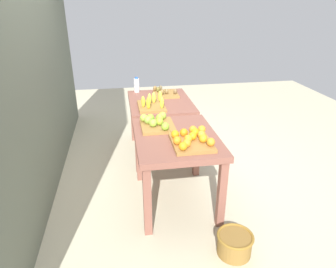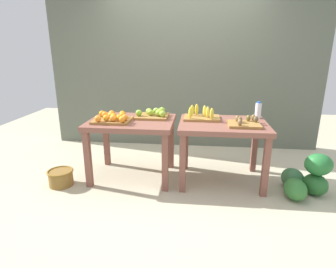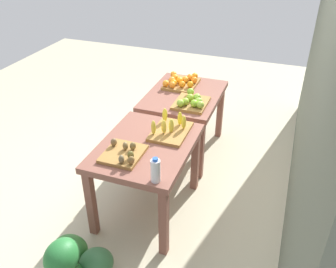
{
  "view_description": "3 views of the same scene",
  "coord_description": "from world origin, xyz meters",
  "px_view_note": "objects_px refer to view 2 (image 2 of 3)",
  "views": [
    {
      "loc": [
        -3.2,
        0.52,
        1.98
      ],
      "look_at": [
        -0.04,
        -0.01,
        0.54
      ],
      "focal_mm": 32.36,
      "sensor_mm": 36.0,
      "label": 1
    },
    {
      "loc": [
        0.26,
        -3.28,
        1.61
      ],
      "look_at": [
        -0.1,
        -0.05,
        0.61
      ],
      "focal_mm": 29.87,
      "sensor_mm": 36.0,
      "label": 2
    },
    {
      "loc": [
        3.04,
        1.11,
        2.53
      ],
      "look_at": [
        0.02,
        0.02,
        0.56
      ],
      "focal_mm": 38.89,
      "sensor_mm": 36.0,
      "label": 3
    }
  ],
  "objects_px": {
    "apple_bin": "(154,114)",
    "watermelon_pile": "(306,179)",
    "display_table_left": "(132,129)",
    "wicker_basket": "(61,177)",
    "orange_bin": "(113,118)",
    "display_table_right": "(223,131)",
    "banana_crate": "(201,116)",
    "kiwi_bin": "(244,123)",
    "water_bottle": "(258,110)"
  },
  "relations": [
    {
      "from": "water_bottle",
      "to": "wicker_basket",
      "type": "relative_size",
      "value": 0.69
    },
    {
      "from": "display_table_right",
      "to": "apple_bin",
      "type": "bearing_deg",
      "value": 169.49
    },
    {
      "from": "kiwi_bin",
      "to": "display_table_left",
      "type": "bearing_deg",
      "value": 175.63
    },
    {
      "from": "display_table_left",
      "to": "apple_bin",
      "type": "relative_size",
      "value": 2.52
    },
    {
      "from": "display_table_left",
      "to": "banana_crate",
      "type": "bearing_deg",
      "value": 9.13
    },
    {
      "from": "apple_bin",
      "to": "banana_crate",
      "type": "distance_m",
      "value": 0.61
    },
    {
      "from": "display_table_right",
      "to": "orange_bin",
      "type": "bearing_deg",
      "value": -175.44
    },
    {
      "from": "orange_bin",
      "to": "water_bottle",
      "type": "height_order",
      "value": "water_bottle"
    },
    {
      "from": "orange_bin",
      "to": "banana_crate",
      "type": "bearing_deg",
      "value": 12.92
    },
    {
      "from": "display_table_left",
      "to": "apple_bin",
      "type": "height_order",
      "value": "apple_bin"
    },
    {
      "from": "display_table_left",
      "to": "wicker_basket",
      "type": "bearing_deg",
      "value": -156.92
    },
    {
      "from": "watermelon_pile",
      "to": "banana_crate",
      "type": "bearing_deg",
      "value": 162.6
    },
    {
      "from": "display_table_right",
      "to": "wicker_basket",
      "type": "height_order",
      "value": "display_table_right"
    },
    {
      "from": "kiwi_bin",
      "to": "watermelon_pile",
      "type": "relative_size",
      "value": 0.58
    },
    {
      "from": "orange_bin",
      "to": "water_bottle",
      "type": "bearing_deg",
      "value": 12.02
    },
    {
      "from": "kiwi_bin",
      "to": "water_bottle",
      "type": "bearing_deg",
      "value": 59.82
    },
    {
      "from": "display_table_right",
      "to": "kiwi_bin",
      "type": "distance_m",
      "value": 0.29
    },
    {
      "from": "watermelon_pile",
      "to": "wicker_basket",
      "type": "distance_m",
      "value": 2.88
    },
    {
      "from": "kiwi_bin",
      "to": "banana_crate",
      "type": "bearing_deg",
      "value": 153.91
    },
    {
      "from": "apple_bin",
      "to": "kiwi_bin",
      "type": "height_order",
      "value": "apple_bin"
    },
    {
      "from": "display_table_right",
      "to": "banana_crate",
      "type": "xyz_separation_m",
      "value": [
        -0.26,
        0.14,
        0.15
      ]
    },
    {
      "from": "orange_bin",
      "to": "display_table_right",
      "type": "bearing_deg",
      "value": 4.56
    },
    {
      "from": "water_bottle",
      "to": "display_table_right",
      "type": "bearing_deg",
      "value": -148.76
    },
    {
      "from": "display_table_left",
      "to": "banana_crate",
      "type": "xyz_separation_m",
      "value": [
        0.86,
        0.14,
        0.15
      ]
    },
    {
      "from": "banana_crate",
      "to": "kiwi_bin",
      "type": "relative_size",
      "value": 1.22
    },
    {
      "from": "display_table_left",
      "to": "kiwi_bin",
      "type": "bearing_deg",
      "value": -4.37
    },
    {
      "from": "display_table_left",
      "to": "water_bottle",
      "type": "xyz_separation_m",
      "value": [
        1.57,
        0.27,
        0.21
      ]
    },
    {
      "from": "display_table_left",
      "to": "kiwi_bin",
      "type": "distance_m",
      "value": 1.36
    },
    {
      "from": "display_table_left",
      "to": "watermelon_pile",
      "type": "distance_m",
      "value": 2.12
    },
    {
      "from": "water_bottle",
      "to": "banana_crate",
      "type": "bearing_deg",
      "value": -169.34
    },
    {
      "from": "wicker_basket",
      "to": "display_table_left",
      "type": "bearing_deg",
      "value": 23.08
    },
    {
      "from": "kiwi_bin",
      "to": "water_bottle",
      "type": "relative_size",
      "value": 1.69
    },
    {
      "from": "display_table_left",
      "to": "kiwi_bin",
      "type": "height_order",
      "value": "kiwi_bin"
    },
    {
      "from": "display_table_right",
      "to": "banana_crate",
      "type": "relative_size",
      "value": 2.36
    },
    {
      "from": "display_table_left",
      "to": "watermelon_pile",
      "type": "height_order",
      "value": "display_table_left"
    },
    {
      "from": "kiwi_bin",
      "to": "wicker_basket",
      "type": "xyz_separation_m",
      "value": [
        -2.17,
        -0.25,
        -0.68
      ]
    },
    {
      "from": "display_table_right",
      "to": "orange_bin",
      "type": "relative_size",
      "value": 2.36
    },
    {
      "from": "orange_bin",
      "to": "watermelon_pile",
      "type": "distance_m",
      "value": 2.35
    },
    {
      "from": "orange_bin",
      "to": "kiwi_bin",
      "type": "height_order",
      "value": "orange_bin"
    },
    {
      "from": "display_table_right",
      "to": "kiwi_bin",
      "type": "relative_size",
      "value": 2.89
    },
    {
      "from": "watermelon_pile",
      "to": "wicker_basket",
      "type": "relative_size",
      "value": 2.0
    },
    {
      "from": "banana_crate",
      "to": "watermelon_pile",
      "type": "distance_m",
      "value": 1.4
    },
    {
      "from": "banana_crate",
      "to": "wicker_basket",
      "type": "xyz_separation_m",
      "value": [
        -1.68,
        -0.49,
        -0.69
      ]
    },
    {
      "from": "display_table_left",
      "to": "wicker_basket",
      "type": "distance_m",
      "value": 1.05
    },
    {
      "from": "apple_bin",
      "to": "watermelon_pile",
      "type": "bearing_deg",
      "value": -12.47
    },
    {
      "from": "display_table_left",
      "to": "wicker_basket",
      "type": "height_order",
      "value": "display_table_left"
    },
    {
      "from": "orange_bin",
      "to": "water_bottle",
      "type": "distance_m",
      "value": 1.81
    },
    {
      "from": "display_table_left",
      "to": "display_table_right",
      "type": "relative_size",
      "value": 1.0
    },
    {
      "from": "display_table_left",
      "to": "apple_bin",
      "type": "xyz_separation_m",
      "value": [
        0.25,
        0.16,
        0.15
      ]
    },
    {
      "from": "display_table_right",
      "to": "kiwi_bin",
      "type": "xyz_separation_m",
      "value": [
        0.23,
        -0.1,
        0.14
      ]
    }
  ]
}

